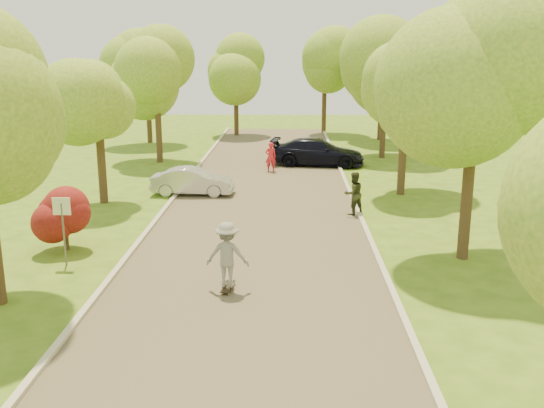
# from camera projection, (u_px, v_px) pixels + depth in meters

# --- Properties ---
(ground) EXTENTS (100.00, 100.00, 0.00)m
(ground) POSITION_uv_depth(u_px,v_px,m) (241.00, 323.00, 14.97)
(ground) COLOR #3C5F16
(ground) RESTS_ON ground
(road) EXTENTS (8.00, 60.00, 0.01)m
(road) POSITION_uv_depth(u_px,v_px,m) (257.00, 230.00, 22.72)
(road) COLOR #4C4438
(road) RESTS_ON ground
(curb_left) EXTENTS (0.18, 60.00, 0.12)m
(curb_left) POSITION_uv_depth(u_px,v_px,m) (150.00, 227.00, 22.81)
(curb_left) COLOR #B2AD9E
(curb_left) RESTS_ON ground
(curb_right) EXTENTS (0.18, 60.00, 0.12)m
(curb_right) POSITION_uv_depth(u_px,v_px,m) (366.00, 229.00, 22.59)
(curb_right) COLOR #B2AD9E
(curb_right) RESTS_ON ground
(street_sign) EXTENTS (0.55, 0.06, 2.17)m
(street_sign) POSITION_uv_depth(u_px,v_px,m) (62.00, 217.00, 18.62)
(street_sign) COLOR #59595E
(street_sign) RESTS_ON ground
(red_shrub) EXTENTS (1.70, 1.70, 1.95)m
(red_shrub) POSITION_uv_depth(u_px,v_px,m) (65.00, 218.00, 20.20)
(red_shrub) COLOR #382619
(red_shrub) RESTS_ON ground
(tree_l_midb) EXTENTS (4.30, 4.20, 6.62)m
(tree_l_midb) POSITION_uv_depth(u_px,v_px,m) (101.00, 98.00, 25.65)
(tree_l_midb) COLOR #382619
(tree_l_midb) RESTS_ON ground
(tree_l_far) EXTENTS (4.92, 4.80, 7.79)m
(tree_l_far) POSITION_uv_depth(u_px,v_px,m) (159.00, 69.00, 35.11)
(tree_l_far) COLOR #382619
(tree_l_far) RESTS_ON ground
(tree_r_mida) EXTENTS (5.13, 5.00, 7.95)m
(tree_r_mida) POSITION_uv_depth(u_px,v_px,m) (484.00, 84.00, 18.26)
(tree_r_mida) COLOR #382619
(tree_r_mida) RESTS_ON ground
(tree_r_midb) EXTENTS (4.51, 4.40, 7.01)m
(tree_r_midb) POSITION_uv_depth(u_px,v_px,m) (410.00, 88.00, 27.15)
(tree_r_midb) COLOR #382619
(tree_r_midb) RESTS_ON ground
(tree_r_far) EXTENTS (5.33, 5.20, 8.34)m
(tree_r_far) POSITION_uv_depth(u_px,v_px,m) (390.00, 62.00, 36.59)
(tree_r_far) COLOR #382619
(tree_r_far) RESTS_ON ground
(tree_bg_a) EXTENTS (5.12, 5.00, 7.72)m
(tree_bg_a) POSITION_uv_depth(u_px,v_px,m) (150.00, 68.00, 42.96)
(tree_bg_a) COLOR #382619
(tree_bg_a) RESTS_ON ground
(tree_bg_b) EXTENTS (5.12, 5.00, 7.95)m
(tree_bg_b) POSITION_uv_depth(u_px,v_px,m) (386.00, 64.00, 44.38)
(tree_bg_b) COLOR #382619
(tree_bg_b) RESTS_ON ground
(tree_bg_c) EXTENTS (4.92, 4.80, 7.33)m
(tree_bg_c) POSITION_uv_depth(u_px,v_px,m) (238.00, 71.00, 46.75)
(tree_bg_c) COLOR #382619
(tree_bg_c) RESTS_ON ground
(tree_bg_d) EXTENTS (5.12, 5.00, 7.72)m
(tree_bg_d) POSITION_uv_depth(u_px,v_px,m) (328.00, 66.00, 48.42)
(tree_bg_d) COLOR #382619
(tree_bg_d) RESTS_ON ground
(silver_sedan) EXTENTS (3.87, 1.49, 1.26)m
(silver_sedan) POSITION_uv_depth(u_px,v_px,m) (193.00, 181.00, 28.11)
(silver_sedan) COLOR #B4B4B9
(silver_sedan) RESTS_ON ground
(dark_sedan) EXTENTS (5.64, 2.91, 1.56)m
(dark_sedan) POSITION_uv_depth(u_px,v_px,m) (318.00, 152.00, 35.27)
(dark_sedan) COLOR black
(dark_sedan) RESTS_ON ground
(longboard) EXTENTS (0.34, 0.97, 0.11)m
(longboard) POSITION_uv_depth(u_px,v_px,m) (228.00, 287.00, 16.97)
(longboard) COLOR black
(longboard) RESTS_ON ground
(skateboarder) EXTENTS (1.25, 0.79, 1.86)m
(skateboarder) POSITION_uv_depth(u_px,v_px,m) (227.00, 255.00, 16.74)
(skateboarder) COLOR gray
(skateboarder) RESTS_ON longboard
(person_striped) EXTENTS (0.66, 0.49, 1.64)m
(person_striped) POSITION_uv_depth(u_px,v_px,m) (271.00, 157.00, 33.45)
(person_striped) COLOR red
(person_striped) RESTS_ON ground
(person_olive) EXTENTS (1.08, 1.00, 1.77)m
(person_olive) POSITION_uv_depth(u_px,v_px,m) (354.00, 194.00, 24.59)
(person_olive) COLOR #2C311D
(person_olive) RESTS_ON ground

